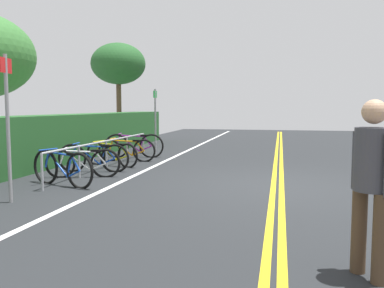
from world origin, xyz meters
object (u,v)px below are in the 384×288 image
(bicycle_5, at_px, (134,146))
(sign_post_near, at_px, (7,115))
(tree_far_right, at_px, (118,64))
(sign_post_far, at_px, (155,115))
(bicycle_0, at_px, (62,168))
(bike_rack, at_px, (106,147))
(pedestrian, at_px, (372,177))
(bicycle_2, at_px, (94,158))
(bicycle_4, at_px, (127,150))
(bicycle_1, at_px, (83,163))
(bicycle_3, at_px, (112,154))

(bicycle_5, distance_m, sign_post_near, 6.21)
(sign_post_near, height_order, tree_far_right, tree_far_right)
(bicycle_5, bearing_deg, sign_post_far, -13.21)
(bicycle_0, bearing_deg, bike_rack, 2.29)
(pedestrian, bearing_deg, bicycle_2, 45.55)
(pedestrian, bearing_deg, bicycle_5, 33.35)
(bicycle_0, relative_size, bicycle_4, 0.96)
(bicycle_4, bearing_deg, sign_post_far, -4.88)
(bicycle_2, relative_size, sign_post_far, 0.81)
(bicycle_0, height_order, sign_post_far, sign_post_far)
(bicycle_1, xyz_separation_m, sign_post_far, (4.94, -0.13, 0.99))
(bike_rack, distance_m, sign_post_near, 3.90)
(bicycle_5, height_order, pedestrian, pedestrian)
(bike_rack, relative_size, bicycle_5, 3.14)
(bicycle_4, height_order, sign_post_near, sign_post_near)
(bicycle_2, distance_m, sign_post_far, 4.26)
(bicycle_4, distance_m, bicycle_5, 0.92)
(bike_rack, height_order, bicycle_4, bike_rack)
(bike_rack, height_order, bicycle_0, bike_rack)
(bicycle_5, xyz_separation_m, pedestrian, (-8.01, -5.27, 0.57))
(sign_post_near, bearing_deg, bicycle_1, -0.87)
(pedestrian, bearing_deg, bicycle_4, 35.99)
(pedestrian, relative_size, sign_post_far, 0.75)
(sign_post_near, xyz_separation_m, sign_post_far, (7.38, -0.17, -0.13))
(bicycle_3, distance_m, bicycle_5, 1.87)
(bicycle_0, bearing_deg, sign_post_near, 176.98)
(bicycle_3, height_order, bicycle_4, bicycle_4)
(bike_rack, height_order, pedestrian, pedestrian)
(bicycle_3, height_order, bicycle_5, bicycle_5)
(bicycle_1, xyz_separation_m, tree_far_right, (8.77, 2.77, 3.13))
(bicycle_2, xyz_separation_m, pedestrian, (-5.14, -5.24, 0.60))
(bicycle_4, bearing_deg, bicycle_5, 7.06)
(bike_rack, bearing_deg, bicycle_1, -177.83)
(bicycle_1, relative_size, pedestrian, 0.99)
(tree_far_right, bearing_deg, bicycle_1, -162.48)
(bicycle_2, bearing_deg, tree_far_right, 18.28)
(bike_rack, xyz_separation_m, bicycle_4, (1.41, 0.00, -0.22))
(bicycle_5, distance_m, pedestrian, 9.61)
(bicycle_0, xyz_separation_m, tree_far_right, (9.73, 2.81, 3.10))
(bicycle_2, xyz_separation_m, bicycle_3, (1.00, -0.03, -0.02))
(bicycle_2, bearing_deg, bicycle_5, 0.54)
(bicycle_1, height_order, bicycle_2, bicycle_2)
(bicycle_3, distance_m, sign_post_far, 3.30)
(bike_rack, distance_m, sign_post_far, 3.67)
(bicycle_3, xyz_separation_m, bicycle_5, (1.87, 0.06, 0.05))
(bicycle_2, height_order, bicycle_3, bicycle_2)
(bicycle_1, height_order, tree_far_right, tree_far_right)
(bicycle_5, bearing_deg, sign_post_near, -178.81)
(bicycle_3, bearing_deg, bicycle_0, -176.98)
(bicycle_5, bearing_deg, pedestrian, -146.65)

